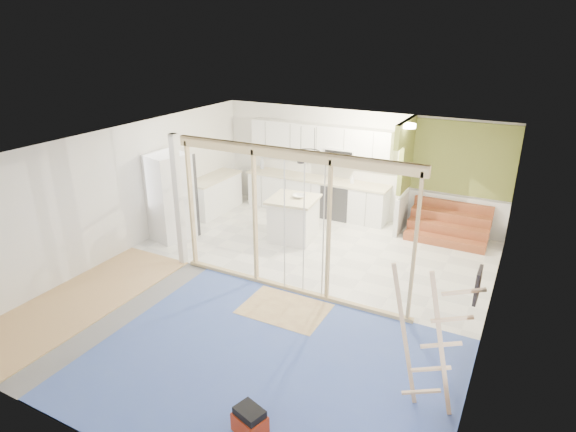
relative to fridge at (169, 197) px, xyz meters
The scene contains 17 objects.
room 3.24m from the fridge, 15.24° to the right, with size 7.01×8.01×2.61m.
floor_overlays 3.41m from the fridge, 13.87° to the right, with size 7.00×8.00×0.03m.
stud_frame 3.03m from the fridge, 16.63° to the right, with size 4.66×0.14×2.60m.
base_cabinets 2.97m from the fridge, 59.25° to the left, with size 4.45×2.24×0.93m.
upper_cabinets 3.83m from the fridge, 52.67° to the left, with size 3.60×0.41×0.85m.
green_partition 5.87m from the fridge, 28.64° to the left, with size 2.25×1.51×2.60m.
pot_rack 3.16m from the fridge, 20.48° to the left, with size 0.52×0.52×0.72m.
sheathing_panel 7.18m from the fridge, 23.37° to the right, with size 0.02×4.00×2.60m, color tan.
electrical_panel 6.94m from the fridge, 18.97° to the right, with size 0.04×0.30×0.40m, color #353539.
ceiling_light 5.24m from the fridge, 25.56° to the left, with size 0.32×0.32×0.08m, color #FFEABF.
fridge is the anchor object (origin of this frame).
island 2.74m from the fridge, 25.55° to the left, with size 1.09×1.09×0.97m.
bowl 2.82m from the fridge, 26.05° to the left, with size 0.27×0.27×0.07m, color silver.
soap_bottle_a 3.01m from the fridge, 78.42° to the left, with size 0.12×0.12×0.31m, color #B3BAC7.
soap_bottle_b 4.25m from the fridge, 42.31° to the left, with size 0.08×0.08×0.18m, color white.
toolbox 6.01m from the fridge, 41.25° to the right, with size 0.44×0.38×0.35m.
ladder 6.67m from the fridge, 23.30° to the right, with size 1.02×0.19×1.92m.
Camera 1 is at (3.74, -6.66, 4.39)m, focal length 30.00 mm.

